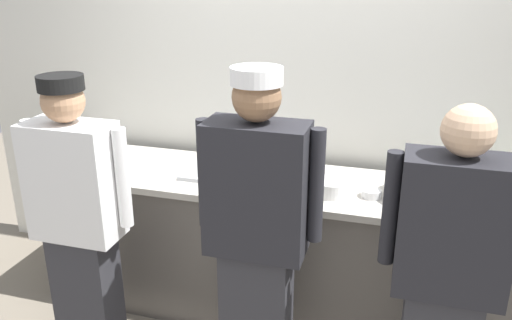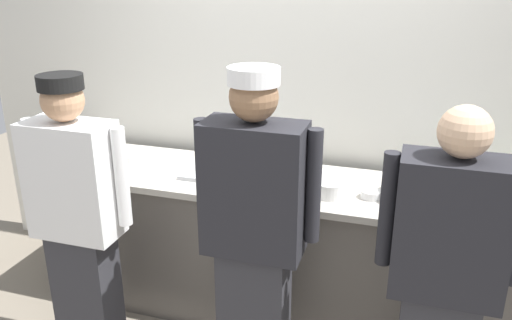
# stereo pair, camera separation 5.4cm
# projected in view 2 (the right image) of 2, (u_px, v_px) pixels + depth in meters

# --- Properties ---
(wall_back) EXTENTS (4.69, 0.10, 2.81)m
(wall_back) POSITION_uv_depth(u_px,v_px,m) (301.00, 81.00, 3.32)
(wall_back) COLOR silver
(wall_back) RESTS_ON ground
(prep_counter) EXTENTS (2.99, 0.68, 0.91)m
(prep_counter) POSITION_uv_depth(u_px,v_px,m) (279.00, 248.00, 3.23)
(prep_counter) COLOR #56514C
(prep_counter) RESTS_ON ground
(chef_near_left) EXTENTS (0.59, 0.24, 1.61)m
(chef_near_left) POSITION_uv_depth(u_px,v_px,m) (78.00, 218.00, 2.73)
(chef_near_left) COLOR #2D2D33
(chef_near_left) RESTS_ON ground
(chef_center) EXTENTS (0.61, 0.24, 1.69)m
(chef_center) POSITION_uv_depth(u_px,v_px,m) (254.00, 232.00, 2.49)
(chef_center) COLOR #2D2D33
(chef_center) RESTS_ON ground
(chef_far_right) EXTENTS (0.59, 0.24, 1.60)m
(chef_far_right) POSITION_uv_depth(u_px,v_px,m) (444.00, 278.00, 2.23)
(chef_far_right) COLOR #2D2D33
(chef_far_right) RESTS_ON ground
(plate_stack_front) EXTENTS (0.24, 0.24, 0.08)m
(plate_stack_front) POSITION_uv_depth(u_px,v_px,m) (132.00, 158.00, 3.31)
(plate_stack_front) COLOR white
(plate_stack_front) RESTS_ON prep_counter
(plate_stack_rear) EXTENTS (0.19, 0.19, 0.08)m
(plate_stack_rear) POSITION_uv_depth(u_px,v_px,m) (330.00, 188.00, 2.87)
(plate_stack_rear) COLOR white
(plate_stack_rear) RESTS_ON prep_counter
(mixing_bowl_steel) EXTENTS (0.38, 0.38, 0.12)m
(mixing_bowl_steel) POSITION_uv_depth(u_px,v_px,m) (423.00, 189.00, 2.80)
(mixing_bowl_steel) COLOR #B7BABF
(mixing_bowl_steel) RESTS_ON prep_counter
(sheet_tray) EXTENTS (0.47, 0.34, 0.02)m
(sheet_tray) POSITION_uv_depth(u_px,v_px,m) (224.00, 172.00, 3.17)
(sheet_tray) COLOR #B7BABF
(sheet_tray) RESTS_ON prep_counter
(squeeze_bottle_primary) EXTENTS (0.06, 0.06, 0.20)m
(squeeze_bottle_primary) POSITION_uv_depth(u_px,v_px,m) (496.00, 180.00, 2.84)
(squeeze_bottle_primary) COLOR #56A333
(squeeze_bottle_primary) RESTS_ON prep_counter
(ramekin_red_sauce) EXTENTS (0.09, 0.09, 0.04)m
(ramekin_red_sauce) POSITION_uv_depth(u_px,v_px,m) (297.00, 177.00, 3.07)
(ramekin_red_sauce) COLOR white
(ramekin_red_sauce) RESTS_ON prep_counter
(ramekin_green_sauce) EXTENTS (0.11, 0.11, 0.04)m
(ramekin_green_sauce) POSITION_uv_depth(u_px,v_px,m) (371.00, 194.00, 2.84)
(ramekin_green_sauce) COLOR white
(ramekin_green_sauce) RESTS_ON prep_counter
(ramekin_yellow_sauce) EXTENTS (0.10, 0.10, 0.05)m
(ramekin_yellow_sauce) POSITION_uv_depth(u_px,v_px,m) (276.00, 165.00, 3.25)
(ramekin_yellow_sauce) COLOR white
(ramekin_yellow_sauce) RESTS_ON prep_counter
(deli_cup) EXTENTS (0.09, 0.09, 0.10)m
(deli_cup) POSITION_uv_depth(u_px,v_px,m) (510.00, 213.00, 2.56)
(deli_cup) COLOR white
(deli_cup) RESTS_ON prep_counter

